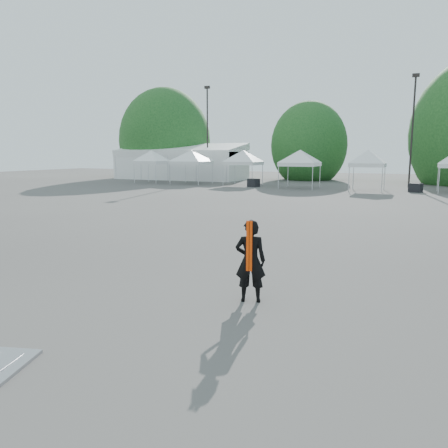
% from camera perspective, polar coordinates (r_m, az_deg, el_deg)
% --- Properties ---
extents(ground, '(120.00, 120.00, 0.00)m').
position_cam_1_polar(ground, '(11.45, 3.39, -6.11)').
color(ground, '#474442').
rests_on(ground, ground).
extents(marquee, '(15.00, 6.25, 4.23)m').
position_cam_1_polar(marquee, '(52.22, -5.64, 8.02)').
color(marquee, white).
rests_on(marquee, ground).
extents(light_pole_west, '(0.60, 0.25, 10.30)m').
position_cam_1_polar(light_pole_west, '(49.53, -2.18, 12.39)').
color(light_pole_west, black).
rests_on(light_pole_west, ground).
extents(light_pole_east, '(0.60, 0.25, 9.80)m').
position_cam_1_polar(light_pole_east, '(42.42, 23.42, 11.84)').
color(light_pole_east, black).
rests_on(light_pole_east, ground).
extents(tree_far_w, '(4.80, 4.80, 7.30)m').
position_cam_1_polar(tree_far_w, '(56.86, -7.72, 10.66)').
color(tree_far_w, '#382314').
rests_on(tree_far_w, ground).
extents(tree_mid_w, '(4.16, 4.16, 6.33)m').
position_cam_1_polar(tree_mid_w, '(51.73, 11.02, 10.06)').
color(tree_mid_w, '#382314').
rests_on(tree_mid_w, ground).
extents(tent_a, '(3.99, 3.99, 3.88)m').
position_cam_1_polar(tent_a, '(46.44, -9.45, 9.14)').
color(tent_a, silver).
rests_on(tent_a, ground).
extents(tent_b, '(4.75, 4.75, 3.88)m').
position_cam_1_polar(tent_b, '(44.28, -4.29, 9.24)').
color(tent_b, silver).
rests_on(tent_b, ground).
extents(tent_c, '(4.41, 4.41, 3.88)m').
position_cam_1_polar(tent_c, '(42.11, 2.53, 9.26)').
color(tent_c, silver).
rests_on(tent_c, ground).
extents(tent_d, '(4.41, 4.41, 3.88)m').
position_cam_1_polar(tent_d, '(38.64, 9.92, 9.13)').
color(tent_d, silver).
rests_on(tent_d, ground).
extents(tent_e, '(3.84, 3.84, 3.88)m').
position_cam_1_polar(tent_e, '(37.62, 18.33, 8.81)').
color(tent_e, silver).
rests_on(tent_e, ground).
extents(man, '(0.72, 0.59, 1.71)m').
position_cam_1_polar(man, '(8.95, 3.47, -4.81)').
color(man, black).
rests_on(man, ground).
extents(crate_west, '(1.16, 1.05, 0.74)m').
position_cam_1_polar(crate_west, '(39.93, 3.88, 5.39)').
color(crate_west, black).
rests_on(crate_west, ground).
extents(crate_mid, '(1.10, 0.98, 0.71)m').
position_cam_1_polar(crate_mid, '(37.46, 23.74, 4.36)').
color(crate_mid, black).
rests_on(crate_mid, ground).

